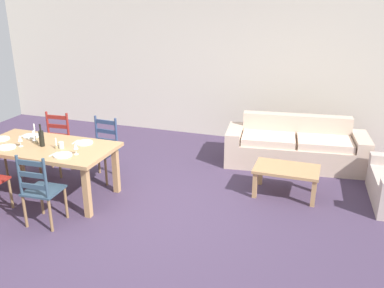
% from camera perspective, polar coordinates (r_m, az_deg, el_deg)
% --- Properties ---
extents(ground_plane, '(9.60, 9.60, 0.02)m').
position_cam_1_polar(ground_plane, '(5.71, -6.03, -8.88)').
color(ground_plane, '#42334D').
extents(wall_far, '(9.60, 0.16, 2.70)m').
position_cam_1_polar(wall_far, '(8.21, 3.39, 10.31)').
color(wall_far, beige).
rests_on(wall_far, ground_plane).
extents(dining_table, '(1.90, 0.96, 0.75)m').
position_cam_1_polar(dining_table, '(6.12, -19.32, -0.97)').
color(dining_table, tan).
rests_on(dining_table, ground_plane).
extents(dining_chair_near_right, '(0.44, 0.42, 0.96)m').
position_cam_1_polar(dining_chair_near_right, '(5.41, -20.09, -5.97)').
color(dining_chair_near_right, '#2F4556').
rests_on(dining_chair_near_right, ground_plane).
extents(dining_chair_far_left, '(0.45, 0.43, 0.96)m').
position_cam_1_polar(dining_chair_far_left, '(6.96, -18.26, 0.07)').
color(dining_chair_far_left, maroon).
rests_on(dining_chair_far_left, ground_plane).
extents(dining_chair_far_right, '(0.44, 0.42, 0.96)m').
position_cam_1_polar(dining_chair_far_right, '(6.52, -12.14, -0.69)').
color(dining_chair_far_right, navy).
rests_on(dining_chair_far_right, ground_plane).
extents(dinner_plate_near_left, '(0.24, 0.24, 0.02)m').
position_cam_1_polar(dinner_plate_near_left, '(6.19, -24.11, -0.41)').
color(dinner_plate_near_left, white).
rests_on(dinner_plate_near_left, dining_table).
extents(dinner_plate_near_right, '(0.24, 0.24, 0.02)m').
position_cam_1_polar(dinner_plate_near_right, '(5.64, -17.33, -1.47)').
color(dinner_plate_near_right, white).
rests_on(dinner_plate_near_right, dining_table).
extents(fork_near_right, '(0.03, 0.17, 0.01)m').
position_cam_1_polar(fork_near_right, '(5.73, -18.55, -1.34)').
color(fork_near_right, silver).
rests_on(fork_near_right, dining_table).
extents(dinner_plate_far_left, '(0.24, 0.24, 0.02)m').
position_cam_1_polar(dinner_plate_far_left, '(6.54, -21.23, 1.04)').
color(dinner_plate_far_left, white).
rests_on(dinner_plate_far_left, dining_table).
extents(fork_far_left, '(0.02, 0.17, 0.01)m').
position_cam_1_polar(fork_far_left, '(6.64, -22.22, 1.12)').
color(fork_far_left, silver).
rests_on(fork_far_left, dining_table).
extents(dinner_plate_far_right, '(0.24, 0.24, 0.02)m').
position_cam_1_polar(dinner_plate_far_right, '(6.02, -14.60, 0.17)').
color(dinner_plate_far_right, white).
rests_on(dinner_plate_far_right, dining_table).
extents(fork_far_right, '(0.03, 0.17, 0.01)m').
position_cam_1_polar(fork_far_right, '(6.10, -15.78, 0.27)').
color(fork_far_right, silver).
rests_on(fork_far_right, dining_table).
extents(dinner_plate_head_west, '(0.24, 0.24, 0.02)m').
position_cam_1_polar(dinner_plate_head_west, '(6.58, -24.80, 0.64)').
color(dinner_plate_head_west, white).
rests_on(dinner_plate_head_west, dining_table).
extents(wine_bottle, '(0.07, 0.07, 0.32)m').
position_cam_1_polar(wine_bottle, '(6.05, -19.99, 0.79)').
color(wine_bottle, black).
rests_on(wine_bottle, dining_table).
extents(wine_glass_near_left, '(0.06, 0.06, 0.16)m').
position_cam_1_polar(wine_glass_near_left, '(6.14, -22.60, 0.66)').
color(wine_glass_near_left, white).
rests_on(wine_glass_near_left, dining_table).
extents(wine_glass_near_right, '(0.06, 0.06, 0.16)m').
position_cam_1_polar(wine_glass_near_right, '(5.60, -15.73, -0.33)').
color(wine_glass_near_right, white).
rests_on(wine_glass_near_right, dining_table).
extents(wine_glass_far_left, '(0.06, 0.06, 0.16)m').
position_cam_1_polar(wine_glass_far_left, '(6.33, -20.99, 1.43)').
color(wine_glass_far_left, white).
rests_on(wine_glass_far_left, dining_table).
extents(coffee_cup_primary, '(0.07, 0.07, 0.09)m').
position_cam_1_polar(coffee_cup_primary, '(5.90, -17.54, -0.15)').
color(coffee_cup_primary, silver).
rests_on(coffee_cup_primary, dining_table).
extents(candle_tall, '(0.05, 0.05, 0.29)m').
position_cam_1_polar(candle_tall, '(6.18, -20.71, 0.79)').
color(candle_tall, '#998C66').
rests_on(candle_tall, dining_table).
extents(candle_short, '(0.05, 0.05, 0.15)m').
position_cam_1_polar(candle_short, '(5.93, -18.16, -0.20)').
color(candle_short, '#998C66').
rests_on(candle_short, dining_table).
extents(couch, '(2.36, 1.08, 0.80)m').
position_cam_1_polar(couch, '(7.18, 13.99, -0.48)').
color(couch, '#C9AF9A').
rests_on(couch, ground_plane).
extents(coffee_table, '(0.90, 0.56, 0.42)m').
position_cam_1_polar(coffee_table, '(6.03, 12.86, -3.76)').
color(coffee_table, tan).
rests_on(coffee_table, ground_plane).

